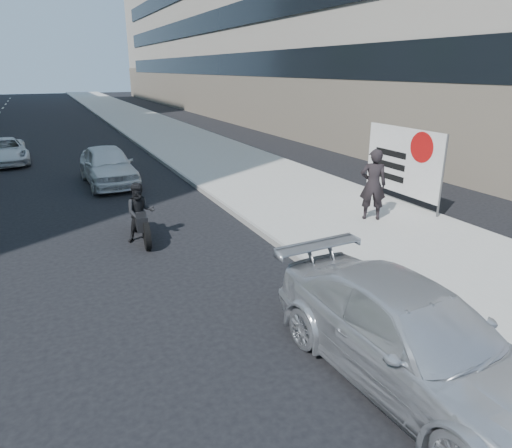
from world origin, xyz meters
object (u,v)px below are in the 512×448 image
pedestrian_woman (373,185)px  white_sedan_near (108,165)px  white_sedan_far (5,151)px  parked_sedan (412,338)px  motorcycle (140,215)px  protest_banner (403,161)px

pedestrian_woman → white_sedan_near: size_ratio=0.46×
white_sedan_far → parked_sedan: bearing=-78.1°
white_sedan_far → motorcycle: bearing=-78.6°
pedestrian_woman → motorcycle: bearing=18.8°
white_sedan_far → motorcycle: size_ratio=1.89×
pedestrian_woman → protest_banner: protest_banner is taller
pedestrian_woman → motorcycle: 5.92m
protest_banner → white_sedan_far: size_ratio=0.79×
pedestrian_woman → parked_sedan: size_ratio=0.41×
parked_sedan → motorcycle: size_ratio=2.19×
parked_sedan → white_sedan_near: bearing=95.5°
protest_banner → white_sedan_near: protest_banner is taller
motorcycle → protest_banner: bearing=2.0°
protest_banner → white_sedan_near: 9.96m
white_sedan_far → motorcycle: (3.42, -11.99, 0.10)m
pedestrian_woman → white_sedan_near: (-5.64, 7.54, -0.40)m
pedestrian_woman → motorcycle: pedestrian_woman is taller
protest_banner → white_sedan_near: (-7.36, 6.67, -0.72)m
white_sedan_far → protest_banner: bearing=-53.3°
parked_sedan → motorcycle: 7.04m
pedestrian_woman → white_sedan_far: bearing=-23.7°
protest_banner → white_sedan_near: size_ratio=0.76×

